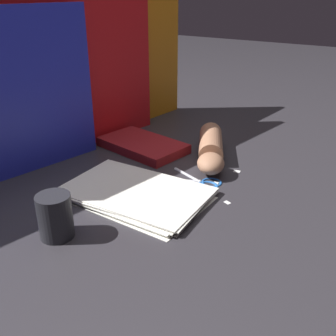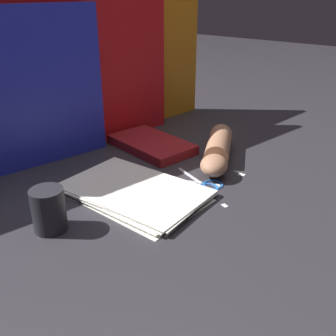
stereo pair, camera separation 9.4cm
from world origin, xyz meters
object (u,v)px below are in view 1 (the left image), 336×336
object	(u,v)px
scissors	(202,181)
paper_stack	(135,193)
hand_forearm	(211,149)
book_closed	(143,145)
mug	(55,216)

from	to	relation	value
scissors	paper_stack	bearing A→B (deg)	146.72
paper_stack	hand_forearm	world-z (taller)	hand_forearm
book_closed	hand_forearm	distance (m)	0.23
paper_stack	book_closed	bearing A→B (deg)	33.70
paper_stack	hand_forearm	bearing A→B (deg)	-8.90
book_closed	mug	world-z (taller)	mug
paper_stack	book_closed	xyz separation A→B (m)	(0.26, 0.17, 0.01)
scissors	mug	world-z (taller)	mug
paper_stack	scissors	bearing A→B (deg)	-33.28
hand_forearm	book_closed	bearing A→B (deg)	102.62
book_closed	hand_forearm	size ratio (longest dim) A/B	0.99
scissors	hand_forearm	size ratio (longest dim) A/B	0.56
scissors	hand_forearm	distance (m)	0.16
scissors	hand_forearm	bearing A→B (deg)	20.70
hand_forearm	mug	world-z (taller)	mug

